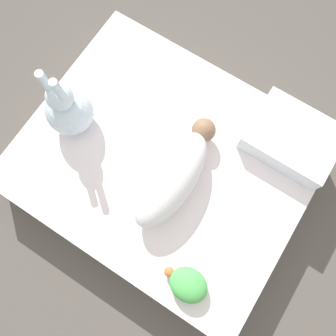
# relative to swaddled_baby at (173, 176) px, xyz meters

# --- Properties ---
(ground_plane) EXTENTS (12.00, 12.00, 0.00)m
(ground_plane) POSITION_rel_swaddled_baby_xyz_m (0.08, -0.06, -0.33)
(ground_plane) COLOR #514C47
(bed_mattress) EXTENTS (1.24, 1.02, 0.24)m
(bed_mattress) POSITION_rel_swaddled_baby_xyz_m (0.08, -0.06, -0.21)
(bed_mattress) COLOR white
(bed_mattress) RESTS_ON ground_plane
(swaddled_baby) EXTENTS (0.20, 0.53, 0.18)m
(swaddled_baby) POSITION_rel_swaddled_baby_xyz_m (0.00, 0.00, 0.00)
(swaddled_baby) COLOR white
(swaddled_baby) RESTS_ON bed_mattress
(pillow) EXTENTS (0.37, 0.28, 0.10)m
(pillow) POSITION_rel_swaddled_baby_xyz_m (-0.34, -0.42, -0.04)
(pillow) COLOR white
(pillow) RESTS_ON bed_mattress
(bunny_plush) EXTENTS (0.20, 0.20, 0.38)m
(bunny_plush) POSITION_rel_swaddled_baby_xyz_m (0.51, 0.00, 0.04)
(bunny_plush) COLOR silver
(bunny_plush) RESTS_ON bed_mattress
(turtle_plush) EXTENTS (0.19, 0.13, 0.09)m
(turtle_plush) POSITION_rel_swaddled_baby_xyz_m (-0.27, 0.33, -0.04)
(turtle_plush) COLOR #51B756
(turtle_plush) RESTS_ON bed_mattress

